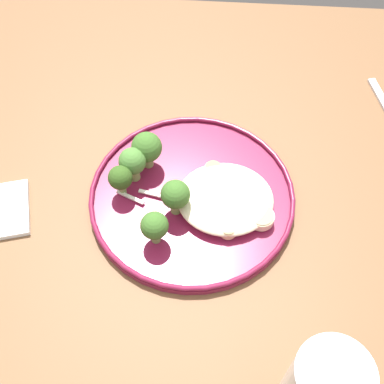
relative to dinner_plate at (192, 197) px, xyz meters
name	(u,v)px	position (x,y,z in m)	size (l,w,h in m)	color
ground	(174,368)	(0.04, 0.04, -0.75)	(6.00, 6.00, 0.00)	#2D2B28
wooden_dining_table	(162,250)	(0.04, 0.04, -0.09)	(1.40, 1.00, 0.74)	brown
dinner_plate	(192,197)	(0.00, 0.00, 0.00)	(0.29, 0.29, 0.02)	maroon
noodle_bed	(225,198)	(-0.05, 0.01, 0.01)	(0.13, 0.12, 0.03)	beige
seared_scallop_front_small	(225,199)	(-0.05, 0.01, 0.01)	(0.02, 0.02, 0.02)	#DBB77A
seared_scallop_rear_pale	(261,218)	(-0.10, 0.04, 0.01)	(0.04, 0.04, 0.01)	beige
seared_scallop_left_edge	(213,170)	(-0.03, -0.04, 0.01)	(0.02, 0.02, 0.02)	#E5C689
seared_scallop_right_edge	(221,183)	(-0.04, -0.02, 0.01)	(0.03, 0.03, 0.02)	#E5C689
seared_scallop_tiny_bay	(220,216)	(-0.04, 0.04, 0.01)	(0.03, 0.03, 0.02)	beige
seared_scallop_tilted_round	(228,230)	(-0.05, 0.06, 0.01)	(0.02, 0.02, 0.01)	#DBB77A
broccoli_floret_tall_stalk	(152,226)	(0.05, 0.07, 0.04)	(0.04, 0.04, 0.06)	#7A994C
broccoli_floret_right_tilted	(175,195)	(0.02, 0.03, 0.04)	(0.04, 0.04, 0.06)	#7A994C
broccoli_floret_front_edge	(147,148)	(0.07, -0.05, 0.04)	(0.04, 0.04, 0.06)	#89A356
broccoli_floret_near_rim	(120,178)	(0.10, 0.00, 0.04)	(0.03, 0.03, 0.05)	#89A356
broccoli_floret_small_sprig	(133,162)	(0.08, -0.03, 0.04)	(0.04, 0.04, 0.06)	#89A356
onion_sliver_curled_piece	(156,195)	(0.05, 0.00, 0.01)	(0.05, 0.01, 0.00)	silver
onion_sliver_short_strip	(130,197)	(0.09, 0.01, 0.01)	(0.04, 0.01, 0.00)	silver
onion_sliver_pale_crescent	(197,187)	(-0.01, -0.01, 0.01)	(0.04, 0.01, 0.00)	silver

